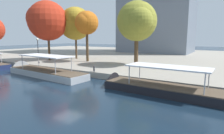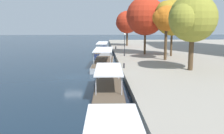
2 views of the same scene
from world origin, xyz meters
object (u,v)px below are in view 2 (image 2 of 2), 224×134
object	(u,v)px
tour_boat_0	(103,52)
tree_4	(144,15)
tour_boat_1	(104,63)
tree_1	(191,18)
mooring_bollard_1	(124,65)
tree_0	(165,18)
tour_boat_2	(109,88)
lamp_post	(125,41)
tree_2	(171,16)
tree_3	(126,22)
mooring_bollard_0	(116,47)

from	to	relation	value
tour_boat_0	tree_4	bearing A→B (deg)	-128.30
tour_boat_1	tree_1	xyz separation A→B (m)	(9.72, 11.92, 7.78)
tour_boat_1	mooring_bollard_1	world-z (taller)	tour_boat_1
tree_0	tree_4	bearing A→B (deg)	-165.00
tour_boat_2	tree_1	world-z (taller)	tree_1
lamp_post	tour_boat_1	bearing A→B (deg)	-34.84
tour_boat_0	lamp_post	bearing A→B (deg)	-153.71
tour_boat_1	tree_2	size ratio (longest dim) A/B	1.37
tour_boat_2	tour_boat_1	bearing A→B (deg)	2.73
tree_0	tour_boat_0	bearing A→B (deg)	-146.56
tree_0	tree_1	bearing A→B (deg)	6.20
mooring_bollard_1	tree_3	xyz separation A→B (m)	(-34.64, 3.72, 6.31)
tour_boat_1	mooring_bollard_1	distance (m)	8.07
mooring_bollard_0	tour_boat_1	bearing A→B (deg)	-9.80
tour_boat_0	mooring_bollard_1	bearing A→B (deg)	-168.78
tour_boat_0	tree_2	xyz separation A→B (m)	(11.26, 13.25, 8.31)
tour_boat_1	tree_1	bearing A→B (deg)	-125.40
tour_boat_2	tree_3	distance (m)	45.42
mooring_bollard_0	tree_1	bearing A→B (deg)	16.74
tour_boat_1	tour_boat_2	xyz separation A→B (m)	(17.22, 0.29, -0.09)
lamp_post	tree_0	distance (m)	9.88
tour_boat_1	tree_4	distance (m)	15.03
tour_boat_2	tree_4	world-z (taller)	tree_4
tour_boat_0	mooring_bollard_0	distance (m)	4.10
mooring_bollard_1	tree_0	size ratio (longest dim) A/B	0.08
tree_0	tree_3	size ratio (longest dim) A/B	0.99
tour_boat_1	mooring_bollard_0	world-z (taller)	tour_boat_1
mooring_bollard_1	tree_1	size ratio (longest dim) A/B	0.07
tree_1	tour_boat_0	bearing A→B (deg)	-155.70
tour_boat_2	lamp_post	size ratio (longest dim) A/B	3.06
tree_1	tree_3	bearing A→B (deg)	-171.87
tour_boat_1	tree_3	xyz separation A→B (m)	(-27.17, 6.65, 7.16)
tree_4	tour_boat_0	bearing A→B (deg)	-132.57
tour_boat_2	mooring_bollard_1	size ratio (longest dim) A/B	17.89
tour_boat_2	tree_2	xyz separation A→B (m)	(-22.68, 12.93, 8.37)
tour_boat_0	tree_1	bearing A→B (deg)	-151.42
tour_boat_0	tour_boat_2	distance (m)	33.93
mooring_bollard_1	tree_0	distance (m)	13.13
tree_2	tour_boat_2	bearing A→B (deg)	-29.70
mooring_bollard_0	tree_4	world-z (taller)	tree_4
mooring_bollard_0	tree_0	distance (m)	21.39
tour_boat_1	tree_0	world-z (taller)	tree_0
tree_0	tree_1	xyz separation A→B (m)	(10.00, 1.09, -0.13)
tour_boat_0	tour_boat_1	size ratio (longest dim) A/B	0.99
tour_boat_1	tour_boat_2	size ratio (longest dim) A/B	1.09
lamp_post	tree_2	distance (m)	10.23
tour_boat_0	tree_0	bearing A→B (deg)	-142.28
tree_1	tour_boat_2	bearing A→B (deg)	-57.15
tree_1	tree_3	size ratio (longest dim) A/B	1.11
tour_boat_0	tree_0	size ratio (longest dim) A/B	1.55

